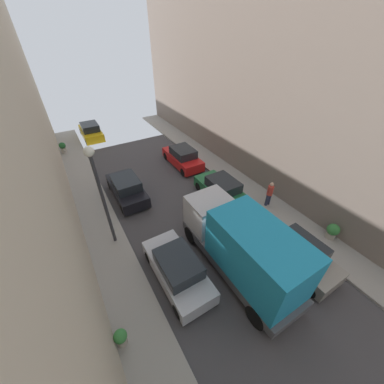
# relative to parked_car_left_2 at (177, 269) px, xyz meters

# --- Properties ---
(ground) EXTENTS (32.00, 32.00, 0.00)m
(ground) POSITION_rel_parked_car_left_2_xyz_m (2.70, 0.06, -0.72)
(ground) COLOR #423F42
(sidewalk_left) EXTENTS (2.00, 44.00, 0.15)m
(sidewalk_left) POSITION_rel_parked_car_left_2_xyz_m (-2.30, 0.06, -0.64)
(sidewalk_left) COLOR gray
(sidewalk_left) RESTS_ON ground
(sidewalk_right) EXTENTS (2.00, 44.00, 0.15)m
(sidewalk_right) POSITION_rel_parked_car_left_2_xyz_m (7.70, 0.06, -0.64)
(sidewalk_right) COLOR gray
(sidewalk_right) RESTS_ON ground
(building_right) EXTENTS (6.00, 44.00, 14.21)m
(building_right) POSITION_rel_parked_car_left_2_xyz_m (11.70, 0.06, 6.39)
(building_right) COLOR gray
(building_right) RESTS_ON ground
(parked_car_left_2) EXTENTS (1.78, 4.20, 1.57)m
(parked_car_left_2) POSITION_rel_parked_car_left_2_xyz_m (0.00, 0.00, 0.00)
(parked_car_left_2) COLOR silver
(parked_car_left_2) RESTS_ON ground
(parked_car_left_3) EXTENTS (1.78, 4.20, 1.57)m
(parked_car_left_3) POSITION_rel_parked_car_left_2_xyz_m (0.00, 7.31, 0.00)
(parked_car_left_3) COLOR black
(parked_car_left_3) RESTS_ON ground
(parked_car_left_4) EXTENTS (1.78, 4.20, 1.57)m
(parked_car_left_4) POSITION_rel_parked_car_left_2_xyz_m (0.00, 18.98, 0.00)
(parked_car_left_4) COLOR gold
(parked_car_left_4) RESTS_ON ground
(parked_car_right_2) EXTENTS (1.78, 4.20, 1.57)m
(parked_car_right_2) POSITION_rel_parked_car_left_2_xyz_m (5.40, -2.16, 0.00)
(parked_car_right_2) COLOR gray
(parked_car_right_2) RESTS_ON ground
(parked_car_right_3) EXTENTS (1.78, 4.20, 1.57)m
(parked_car_right_3) POSITION_rel_parked_car_left_2_xyz_m (5.40, 3.86, 0.00)
(parked_car_right_3) COLOR #1E6638
(parked_car_right_3) RESTS_ON ground
(parked_car_right_4) EXTENTS (1.78, 4.20, 1.57)m
(parked_car_right_4) POSITION_rel_parked_car_left_2_xyz_m (5.40, 9.23, 0.00)
(parked_car_right_4) COLOR red
(parked_car_right_4) RESTS_ON ground
(delivery_truck) EXTENTS (2.26, 6.60, 3.38)m
(delivery_truck) POSITION_rel_parked_car_left_2_xyz_m (2.70, -1.12, 1.07)
(delivery_truck) COLOR #4C4C51
(delivery_truck) RESTS_ON ground
(pedestrian) EXTENTS (0.40, 0.36, 1.72)m
(pedestrian) POSITION_rel_parked_car_left_2_xyz_m (7.48, 1.64, 0.35)
(pedestrian) COLOR #2D334C
(pedestrian) RESTS_ON sidewalk_right
(potted_plant_2) EXTENTS (0.64, 0.64, 0.92)m
(potted_plant_2) POSITION_rel_parked_car_left_2_xyz_m (8.36, -2.19, -0.07)
(potted_plant_2) COLOR #B2A899
(potted_plant_2) RESTS_ON sidewalk_right
(potted_plant_3) EXTENTS (0.56, 0.56, 0.95)m
(potted_plant_3) POSITION_rel_parked_car_left_2_xyz_m (-2.94, 16.63, -0.05)
(potted_plant_3) COLOR #B2A899
(potted_plant_3) RESTS_ON sidewalk_left
(potted_plant_4) EXTENTS (0.49, 0.49, 0.77)m
(potted_plant_4) POSITION_rel_parked_car_left_2_xyz_m (-3.06, -1.37, -0.15)
(potted_plant_4) COLOR #B2A899
(potted_plant_4) RESTS_ON sidewalk_left
(lamp_post) EXTENTS (0.44, 0.44, 5.56)m
(lamp_post) POSITION_rel_parked_car_left_2_xyz_m (-1.90, 3.72, 3.09)
(lamp_post) COLOR #333338
(lamp_post) RESTS_ON sidewalk_left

